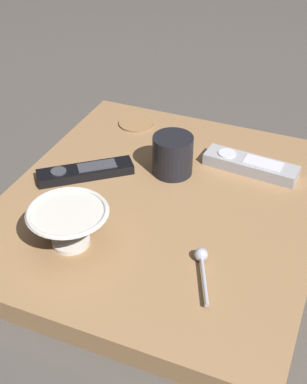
{
  "coord_description": "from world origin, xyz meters",
  "views": [
    {
      "loc": [
        -0.73,
        -0.28,
        0.64
      ],
      "look_at": [
        -0.01,
        0.02,
        0.06
      ],
      "focal_mm": 49.17,
      "sensor_mm": 36.0,
      "label": 1
    }
  ],
  "objects_px": {
    "cereal_bowl": "(69,225)",
    "tv_remote_far": "(85,172)",
    "tv_remote_near": "(251,165)",
    "teaspoon": "(202,260)",
    "coffee_mug": "(173,155)",
    "drink_coaster": "(136,123)"
  },
  "relations": [
    {
      "from": "cereal_bowl",
      "to": "tv_remote_far",
      "type": "distance_m",
      "value": 0.2
    },
    {
      "from": "tv_remote_near",
      "to": "tv_remote_far",
      "type": "xyz_separation_m",
      "value": [
        -0.15,
        0.3,
        -0.0
      ]
    },
    {
      "from": "cereal_bowl",
      "to": "tv_remote_near",
      "type": "distance_m",
      "value": 0.4
    },
    {
      "from": "teaspoon",
      "to": "tv_remote_far",
      "type": "bearing_deg",
      "value": 62.49
    },
    {
      "from": "coffee_mug",
      "to": "teaspoon",
      "type": "bearing_deg",
      "value": -149.16
    },
    {
      "from": "coffee_mug",
      "to": "teaspoon",
      "type": "height_order",
      "value": "coffee_mug"
    },
    {
      "from": "teaspoon",
      "to": "drink_coaster",
      "type": "relative_size",
      "value": 1.37
    },
    {
      "from": "teaspoon",
      "to": "drink_coaster",
      "type": "xyz_separation_m",
      "value": [
        0.38,
        0.29,
        -0.01
      ]
    },
    {
      "from": "coffee_mug",
      "to": "tv_remote_near",
      "type": "xyz_separation_m",
      "value": [
        0.07,
        -0.14,
        -0.03
      ]
    },
    {
      "from": "coffee_mug",
      "to": "teaspoon",
      "type": "distance_m",
      "value": 0.27
    },
    {
      "from": "cereal_bowl",
      "to": "drink_coaster",
      "type": "xyz_separation_m",
      "value": [
        0.42,
        0.07,
        -0.04
      ]
    },
    {
      "from": "cereal_bowl",
      "to": "teaspoon",
      "type": "relative_size",
      "value": 1.23
    },
    {
      "from": "coffee_mug",
      "to": "drink_coaster",
      "type": "xyz_separation_m",
      "value": [
        0.15,
        0.15,
        -0.04
      ]
    },
    {
      "from": "coffee_mug",
      "to": "drink_coaster",
      "type": "distance_m",
      "value": 0.22
    },
    {
      "from": "teaspoon",
      "to": "tv_remote_near",
      "type": "xyz_separation_m",
      "value": [
        0.3,
        -0.0,
        0.0
      ]
    },
    {
      "from": "tv_remote_near",
      "to": "coffee_mug",
      "type": "bearing_deg",
      "value": 114.43
    },
    {
      "from": "teaspoon",
      "to": "drink_coaster",
      "type": "bearing_deg",
      "value": 36.69
    },
    {
      "from": "cereal_bowl",
      "to": "tv_remote_far",
      "type": "relative_size",
      "value": 0.77
    },
    {
      "from": "coffee_mug",
      "to": "tv_remote_near",
      "type": "height_order",
      "value": "coffee_mug"
    },
    {
      "from": "cereal_bowl",
      "to": "drink_coaster",
      "type": "bearing_deg",
      "value": 8.9
    },
    {
      "from": "cereal_bowl",
      "to": "tv_remote_near",
      "type": "relative_size",
      "value": 0.71
    },
    {
      "from": "drink_coaster",
      "to": "teaspoon",
      "type": "bearing_deg",
      "value": -143.31
    }
  ]
}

